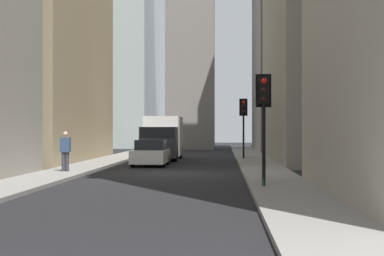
{
  "coord_description": "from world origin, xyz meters",
  "views": [
    {
      "loc": [
        -28.09,
        -2.54,
        1.98
      ],
      "look_at": [
        8.89,
        -0.71,
        2.07
      ],
      "focal_mm": 58.54,
      "sensor_mm": 36.0,
      "label": 1
    }
  ],
  "objects_px": {
    "traffic_light_foreground": "(264,103)",
    "traffic_light_midblock": "(243,114)",
    "pedestrian": "(65,150)",
    "delivery_truck": "(163,138)",
    "sedan_white": "(151,154)",
    "discarded_bottle": "(263,183)"
  },
  "relations": [
    {
      "from": "delivery_truck",
      "to": "traffic_light_midblock",
      "type": "relative_size",
      "value": 1.69
    },
    {
      "from": "traffic_light_foreground",
      "to": "pedestrian",
      "type": "distance_m",
      "value": 10.75
    },
    {
      "from": "sedan_white",
      "to": "discarded_bottle",
      "type": "height_order",
      "value": "sedan_white"
    },
    {
      "from": "traffic_light_foreground",
      "to": "traffic_light_midblock",
      "type": "relative_size",
      "value": 0.96
    },
    {
      "from": "traffic_light_foreground",
      "to": "traffic_light_midblock",
      "type": "bearing_deg",
      "value": 0.1
    },
    {
      "from": "delivery_truck",
      "to": "traffic_light_midblock",
      "type": "height_order",
      "value": "traffic_light_midblock"
    },
    {
      "from": "traffic_light_midblock",
      "to": "discarded_bottle",
      "type": "height_order",
      "value": "traffic_light_midblock"
    },
    {
      "from": "delivery_truck",
      "to": "pedestrian",
      "type": "xyz_separation_m",
      "value": [
        -13.47,
        3.0,
        -0.36
      ]
    },
    {
      "from": "sedan_white",
      "to": "traffic_light_midblock",
      "type": "relative_size",
      "value": 1.13
    },
    {
      "from": "traffic_light_midblock",
      "to": "pedestrian",
      "type": "xyz_separation_m",
      "value": [
        -12.61,
        8.25,
        -1.85
      ]
    },
    {
      "from": "traffic_light_foreground",
      "to": "traffic_light_midblock",
      "type": "height_order",
      "value": "traffic_light_midblock"
    },
    {
      "from": "traffic_light_midblock",
      "to": "discarded_bottle",
      "type": "relative_size",
      "value": 14.15
    },
    {
      "from": "pedestrian",
      "to": "traffic_light_foreground",
      "type": "bearing_deg",
      "value": -128.66
    },
    {
      "from": "traffic_light_midblock",
      "to": "pedestrian",
      "type": "bearing_deg",
      "value": 146.82
    },
    {
      "from": "sedan_white",
      "to": "traffic_light_foreground",
      "type": "xyz_separation_m",
      "value": [
        -13.44,
        -5.28,
        2.17
      ]
    },
    {
      "from": "traffic_light_midblock",
      "to": "discarded_bottle",
      "type": "distance_m",
      "value": 19.7
    },
    {
      "from": "pedestrian",
      "to": "discarded_bottle",
      "type": "height_order",
      "value": "pedestrian"
    },
    {
      "from": "delivery_truck",
      "to": "discarded_bottle",
      "type": "distance_m",
      "value": 21.07
    },
    {
      "from": "delivery_truck",
      "to": "pedestrian",
      "type": "relative_size",
      "value": 3.68
    },
    {
      "from": "sedan_white",
      "to": "pedestrian",
      "type": "bearing_deg",
      "value": 156.25
    },
    {
      "from": "traffic_light_foreground",
      "to": "pedestrian",
      "type": "relative_size",
      "value": 2.1
    },
    {
      "from": "delivery_truck",
      "to": "traffic_light_foreground",
      "type": "bearing_deg",
      "value": -165.27
    }
  ]
}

